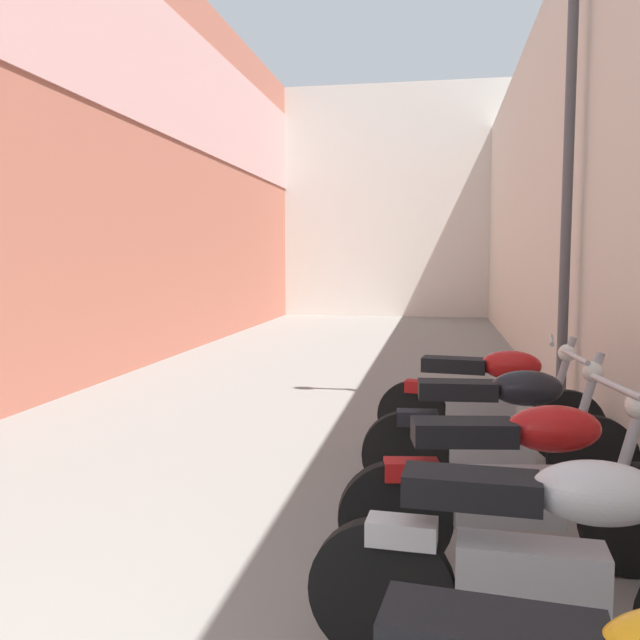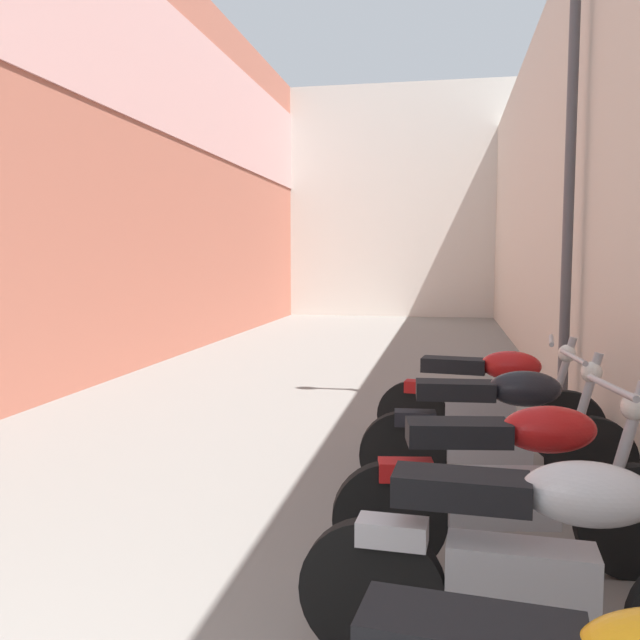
{
  "view_description": "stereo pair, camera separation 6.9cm",
  "coord_description": "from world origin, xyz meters",
  "px_view_note": "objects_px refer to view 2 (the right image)",
  "views": [
    {
      "loc": [
        1.52,
        0.13,
        1.65
      ],
      "look_at": [
        0.48,
        5.95,
        1.1
      ],
      "focal_mm": 37.35,
      "sensor_mm": 36.0,
      "label": 1
    },
    {
      "loc": [
        1.59,
        0.14,
        1.65
      ],
      "look_at": [
        0.48,
        5.95,
        1.1
      ],
      "focal_mm": 37.35,
      "sensor_mm": 36.0,
      "label": 2
    }
  ],
  "objects_px": {
    "motorcycle_second": "(537,562)",
    "motorcycle_fourth": "(498,429)",
    "motorcycle_third": "(514,482)",
    "motorcycle_fifth": "(489,398)",
    "street_lamp": "(562,121)"
  },
  "relations": [
    {
      "from": "motorcycle_second",
      "to": "motorcycle_fourth",
      "type": "relative_size",
      "value": 1.0
    },
    {
      "from": "motorcycle_third",
      "to": "motorcycle_fourth",
      "type": "xyz_separation_m",
      "value": [
        0.0,
        1.1,
        0.0
      ]
    },
    {
      "from": "motorcycle_fourth",
      "to": "motorcycle_fifth",
      "type": "xyz_separation_m",
      "value": [
        -0.0,
        1.02,
        0.0
      ]
    },
    {
      "from": "motorcycle_fourth",
      "to": "motorcycle_fifth",
      "type": "height_order",
      "value": "same"
    },
    {
      "from": "motorcycle_third",
      "to": "motorcycle_fifth",
      "type": "height_order",
      "value": "same"
    },
    {
      "from": "motorcycle_second",
      "to": "motorcycle_fifth",
      "type": "distance_m",
      "value": 3.02
    },
    {
      "from": "motorcycle_fourth",
      "to": "street_lamp",
      "type": "xyz_separation_m",
      "value": [
        0.71,
        2.28,
        2.46
      ]
    },
    {
      "from": "motorcycle_second",
      "to": "motorcycle_third",
      "type": "bearing_deg",
      "value": 90.01
    },
    {
      "from": "motorcycle_second",
      "to": "motorcycle_third",
      "type": "xyz_separation_m",
      "value": [
        -0.0,
        0.91,
        0.0
      ]
    },
    {
      "from": "motorcycle_third",
      "to": "street_lamp",
      "type": "height_order",
      "value": "street_lamp"
    },
    {
      "from": "motorcycle_third",
      "to": "motorcycle_fourth",
      "type": "relative_size",
      "value": 0.99
    },
    {
      "from": "motorcycle_fourth",
      "to": "street_lamp",
      "type": "bearing_deg",
      "value": 72.81
    },
    {
      "from": "motorcycle_fourth",
      "to": "motorcycle_fifth",
      "type": "relative_size",
      "value": 1.0
    },
    {
      "from": "motorcycle_second",
      "to": "street_lamp",
      "type": "bearing_deg",
      "value": 80.65
    },
    {
      "from": "motorcycle_second",
      "to": "street_lamp",
      "type": "distance_m",
      "value": 5.0
    }
  ]
}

